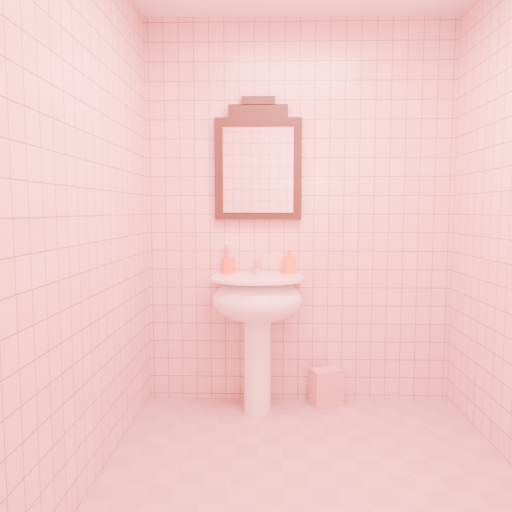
{
  "coord_description": "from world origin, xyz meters",
  "views": [
    {
      "loc": [
        -0.19,
        -2.19,
        1.27
      ],
      "look_at": [
        -0.27,
        0.55,
        1.02
      ],
      "focal_mm": 35.0,
      "sensor_mm": 36.0,
      "label": 1
    }
  ],
  "objects_px": {
    "pedestal_sink": "(257,309)",
    "mirror": "(258,163)",
    "soap_dispenser": "(289,262)",
    "toothbrush_cup": "(228,265)",
    "towel": "(326,387)"
  },
  "relations": [
    {
      "from": "pedestal_sink",
      "to": "mirror",
      "type": "bearing_deg",
      "value": 90.0
    },
    {
      "from": "pedestal_sink",
      "to": "soap_dispenser",
      "type": "relative_size",
      "value": 5.39
    },
    {
      "from": "mirror",
      "to": "toothbrush_cup",
      "type": "xyz_separation_m",
      "value": [
        -0.19,
        -0.02,
        -0.66
      ]
    },
    {
      "from": "pedestal_sink",
      "to": "mirror",
      "type": "xyz_separation_m",
      "value": [
        0.0,
        0.2,
        0.91
      ]
    },
    {
      "from": "mirror",
      "to": "soap_dispenser",
      "type": "xyz_separation_m",
      "value": [
        0.2,
        -0.05,
        -0.63
      ]
    },
    {
      "from": "pedestal_sink",
      "to": "mirror",
      "type": "height_order",
      "value": "mirror"
    },
    {
      "from": "toothbrush_cup",
      "to": "soap_dispenser",
      "type": "xyz_separation_m",
      "value": [
        0.4,
        -0.02,
        0.03
      ]
    },
    {
      "from": "towel",
      "to": "mirror",
      "type": "bearing_deg",
      "value": 170.53
    },
    {
      "from": "mirror",
      "to": "towel",
      "type": "distance_m",
      "value": 1.53
    },
    {
      "from": "pedestal_sink",
      "to": "toothbrush_cup",
      "type": "bearing_deg",
      "value": 137.68
    },
    {
      "from": "toothbrush_cup",
      "to": "mirror",
      "type": "bearing_deg",
      "value": 7.06
    },
    {
      "from": "pedestal_sink",
      "to": "towel",
      "type": "xyz_separation_m",
      "value": [
        0.45,
        0.13,
        -0.54
      ]
    },
    {
      "from": "toothbrush_cup",
      "to": "towel",
      "type": "distance_m",
      "value": 1.02
    },
    {
      "from": "mirror",
      "to": "towel",
      "type": "relative_size",
      "value": 3.28
    },
    {
      "from": "mirror",
      "to": "pedestal_sink",
      "type": "bearing_deg",
      "value": -90.0
    }
  ]
}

